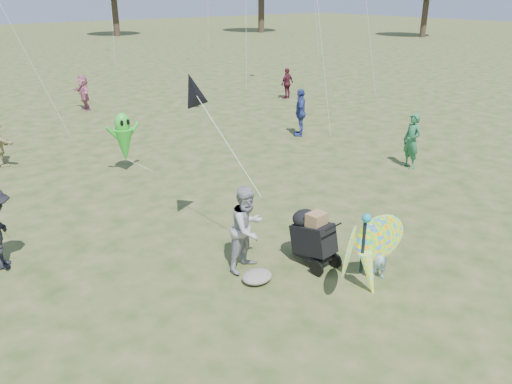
# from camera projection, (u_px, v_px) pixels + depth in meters

# --- Properties ---
(ground) EXTENTS (160.00, 160.00, 0.00)m
(ground) POSITION_uv_depth(u_px,v_px,m) (313.00, 266.00, 9.53)
(ground) COLOR #51592B
(ground) RESTS_ON ground
(child_girl) EXTENTS (0.44, 0.36, 1.03)m
(child_girl) POSITION_uv_depth(u_px,v_px,m) (379.00, 254.00, 8.92)
(child_girl) COLOR #B1DCFA
(child_girl) RESTS_ON ground
(adult_man) EXTENTS (0.94, 0.82, 1.65)m
(adult_man) POSITION_uv_depth(u_px,v_px,m) (247.00, 229.00, 9.17)
(adult_man) COLOR #9B9DA1
(adult_man) RESTS_ON ground
(grey_bag) EXTENTS (0.58, 0.48, 0.18)m
(grey_bag) POSITION_uv_depth(u_px,v_px,m) (257.00, 277.00, 9.00)
(grey_bag) COLOR gray
(grey_bag) RESTS_ON ground
(crowd_c) EXTENTS (0.97, 1.01, 1.69)m
(crowd_c) POSITION_uv_depth(u_px,v_px,m) (300.00, 112.00, 17.73)
(crowd_c) COLOR navy
(crowd_c) RESTS_ON ground
(crowd_f) EXTENTS (0.50, 0.66, 1.62)m
(crowd_f) POSITION_uv_depth(u_px,v_px,m) (412.00, 141.00, 14.50)
(crowd_f) COLOR #296E44
(crowd_f) RESTS_ON ground
(crowd_h) EXTENTS (0.90, 0.51, 1.45)m
(crowd_h) POSITION_uv_depth(u_px,v_px,m) (287.00, 83.00, 23.89)
(crowd_h) COLOR #531B2B
(crowd_h) RESTS_ON ground
(crowd_j) EXTENTS (0.51, 1.42, 1.51)m
(crowd_j) POSITION_uv_depth(u_px,v_px,m) (84.00, 93.00, 21.57)
(crowd_j) COLOR #BF6D84
(crowd_j) RESTS_ON ground
(jogging_stroller) EXTENTS (0.56, 1.08, 1.09)m
(jogging_stroller) POSITION_uv_depth(u_px,v_px,m) (312.00, 235.00, 9.41)
(jogging_stroller) COLOR black
(jogging_stroller) RESTS_ON ground
(butterfly_kite) EXTENTS (1.74, 0.75, 1.66)m
(butterfly_kite) POSITION_uv_depth(u_px,v_px,m) (366.00, 254.00, 8.50)
(butterfly_kite) COLOR orange
(butterfly_kite) RESTS_ON ground
(delta_kite_rig) EXTENTS (0.89, 1.86, 2.12)m
(delta_kite_rig) POSITION_uv_depth(u_px,v_px,m) (196.00, 95.00, 9.55)
(delta_kite_rig) COLOR black
(delta_kite_rig) RESTS_ON ground
(alien_kite) EXTENTS (1.12, 0.69, 1.74)m
(alien_kite) POSITION_uv_depth(u_px,v_px,m) (124.00, 140.00, 14.06)
(alien_kite) COLOR green
(alien_kite) RESTS_ON ground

